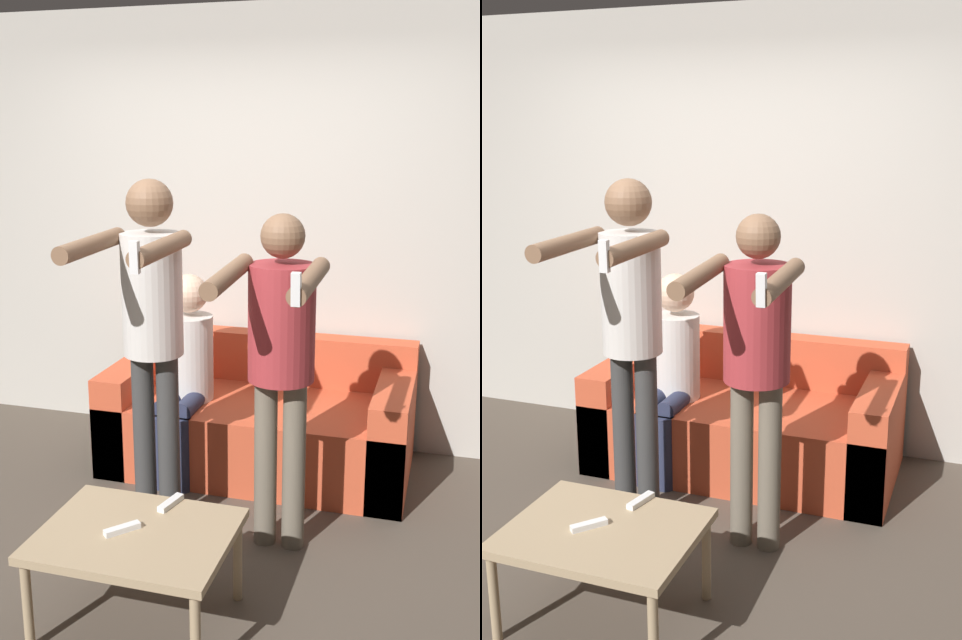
{
  "view_description": "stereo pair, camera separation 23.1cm",
  "coord_description": "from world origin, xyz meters",
  "views": [
    {
      "loc": [
        1.28,
        -2.86,
        1.98
      ],
      "look_at": [
        0.22,
        0.75,
        1.01
      ],
      "focal_mm": 42.0,
      "sensor_mm": 36.0,
      "label": 1
    },
    {
      "loc": [
        1.5,
        -2.79,
        1.98
      ],
      "look_at": [
        0.22,
        0.75,
        1.01
      ],
      "focal_mm": 42.0,
      "sensor_mm": 36.0,
      "label": 2
    }
  ],
  "objects": [
    {
      "name": "person_standing_right",
      "position": [
        0.54,
        0.33,
        1.01
      ],
      "size": [
        0.43,
        0.69,
        1.62
      ],
      "color": "#6B6051",
      "rests_on": "ground_plane"
    },
    {
      "name": "coffee_table",
      "position": [
        0.13,
        -0.41,
        0.37
      ],
      "size": [
        0.77,
        0.62,
        0.42
      ],
      "color": "tan",
      "rests_on": "ground_plane"
    },
    {
      "name": "wall_back",
      "position": [
        0.0,
        1.67,
        1.35
      ],
      "size": [
        6.4,
        0.06,
        2.7
      ],
      "color": "#B7B2A8",
      "rests_on": "ground_plane"
    },
    {
      "name": "remote_far",
      "position": [
        0.18,
        -0.17,
        0.43
      ],
      "size": [
        0.07,
        0.15,
        0.02
      ],
      "color": "white",
      "rests_on": "coffee_table"
    },
    {
      "name": "person_seated",
      "position": [
        -0.18,
        0.99,
        0.65
      ],
      "size": [
        0.28,
        0.51,
        1.17
      ],
      "color": "#282D47",
      "rests_on": "ground_plane"
    },
    {
      "name": "couch",
      "position": [
        0.22,
        1.19,
        0.27
      ],
      "size": [
        1.77,
        0.87,
        0.74
      ],
      "color": "#C64C2D",
      "rests_on": "ground_plane"
    },
    {
      "name": "remote_near",
      "position": [
        0.08,
        -0.42,
        0.43
      ],
      "size": [
        0.13,
        0.14,
        0.02
      ],
      "color": "white",
      "rests_on": "coffee_table"
    },
    {
      "name": "person_standing_left",
      "position": [
        -0.09,
        0.33,
        1.1
      ],
      "size": [
        0.41,
        0.71,
        1.76
      ],
      "color": "#383838",
      "rests_on": "ground_plane"
    },
    {
      "name": "ground_plane",
      "position": [
        0.0,
        0.0,
        0.0
      ],
      "size": [
        14.0,
        14.0,
        0.0
      ],
      "primitive_type": "plane",
      "color": "#4C4238"
    }
  ]
}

